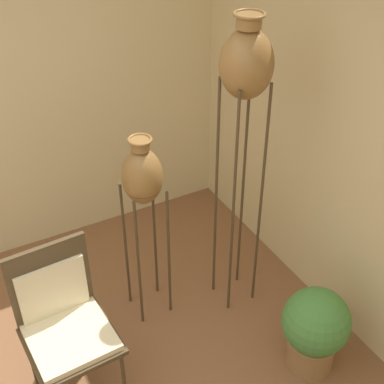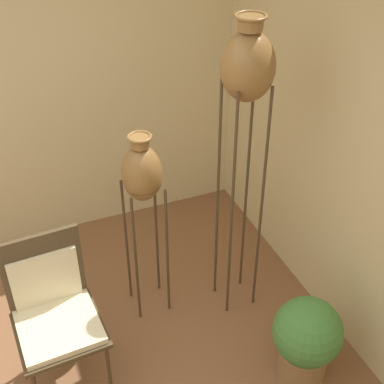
{
  "view_description": "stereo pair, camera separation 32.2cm",
  "coord_description": "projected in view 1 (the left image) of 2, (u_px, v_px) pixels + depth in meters",
  "views": [
    {
      "loc": [
        -0.13,
        -1.71,
        3.07
      ],
      "look_at": [
        1.27,
        0.88,
        1.02
      ],
      "focal_mm": 50.0,
      "sensor_mm": 36.0,
      "label": 1
    },
    {
      "loc": [
        0.16,
        -1.84,
        3.07
      ],
      "look_at": [
        1.27,
        0.88,
        1.02
      ],
      "focal_mm": 50.0,
      "sensor_mm": 36.0,
      "label": 2
    }
  ],
  "objects": [
    {
      "name": "potted_plant",
      "position": [
        315.0,
        328.0,
        3.48
      ],
      "size": [
        0.45,
        0.45,
        0.64
      ],
      "color": "olive",
      "rests_on": "ground_plane"
    },
    {
      "name": "vase_stand_medium",
      "position": [
        142.0,
        180.0,
        3.46
      ],
      "size": [
        0.27,
        0.27,
        1.47
      ],
      "color": "#473823",
      "rests_on": "ground_plane"
    },
    {
      "name": "chair",
      "position": [
        63.0,
        318.0,
        3.19
      ],
      "size": [
        0.55,
        0.54,
        1.08
      ],
      "rotation": [
        0.0,
        0.0,
        0.06
      ],
      "color": "#473823",
      "rests_on": "ground_plane"
    },
    {
      "name": "vase_stand_tall",
      "position": [
        246.0,
        71.0,
        3.17
      ],
      "size": [
        0.33,
        0.33,
        2.19
      ],
      "color": "#473823",
      "rests_on": "ground_plane"
    }
  ]
}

